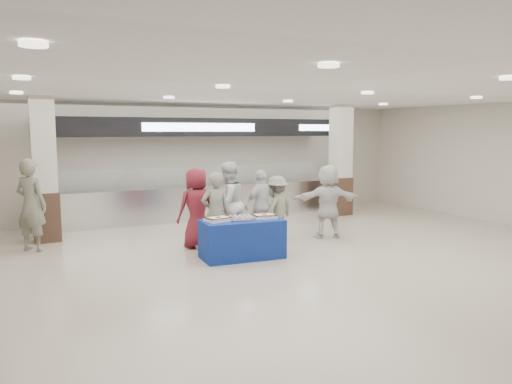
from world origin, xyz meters
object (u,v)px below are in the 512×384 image
cupcake_tray (241,218)px  civilian_white (328,201)px  display_table (242,239)px  soldier_a (215,213)px  soldier_b (277,208)px  soldier_bg (31,205)px  chef_tall (228,203)px  sheet_cake_right (264,216)px  chef_short (262,206)px  sheet_cake_left (218,219)px  civilian_maroon (197,208)px

cupcake_tray → civilian_white: size_ratio=0.30×
display_table → soldier_a: size_ratio=0.95×
soldier_a → soldier_b: size_ratio=1.13×
soldier_a → soldier_b: soldier_a is taller
cupcake_tray → soldier_bg: bearing=145.4°
display_table → chef_tall: bearing=83.6°
cupcake_tray → soldier_b: soldier_b is taller
soldier_a → soldier_b: 1.81m
chef_tall → civilian_white: size_ratio=1.06×
sheet_cake_right → soldier_a: size_ratio=0.30×
chef_short → civilian_white: bearing=152.1°
soldier_a → soldier_bg: (-3.29, 1.85, 0.13)m
cupcake_tray → soldier_a: (-0.28, 0.61, 0.03)m
cupcake_tray → soldier_b: size_ratio=0.35×
chef_tall → soldier_bg: soldier_bg is taller
sheet_cake_left → soldier_b: size_ratio=0.35×
sheet_cake_right → civilian_white: size_ratio=0.29×
display_table → soldier_bg: (-3.59, 2.49, 0.57)m
sheet_cake_right → cupcake_tray: sheet_cake_right is taller
civilian_maroon → civilian_white: size_ratio=1.00×
civilian_maroon → chef_tall: bearing=172.5°
chef_tall → sheet_cake_right: bearing=80.3°
sheet_cake_left → cupcake_tray: sheet_cake_left is taller
display_table → soldier_a: (-0.29, 0.64, 0.44)m
sheet_cake_right → chef_short: chef_short is taller
soldier_a → cupcake_tray: bearing=117.2°
chef_short → civilian_maroon: bearing=-16.1°
display_table → sheet_cake_right: bearing=2.0°
civilian_maroon → soldier_bg: (-3.12, 1.24, 0.10)m
sheet_cake_right → civilian_white: (2.08, 0.83, 0.05)m
sheet_cake_right → soldier_bg: size_ratio=0.26×
cupcake_tray → chef_short: bearing=47.9°
soldier_a → soldier_bg: bearing=-26.9°
cupcake_tray → civilian_maroon: 1.31m
display_table → soldier_b: bearing=44.2°
sheet_cake_left → soldier_bg: (-3.12, 2.42, 0.15)m
soldier_bg → chef_tall: bearing=-154.3°
sheet_cake_left → soldier_bg: size_ratio=0.27×
sheet_cake_right → soldier_a: 1.01m
sheet_cake_left → chef_tall: 1.37m
display_table → cupcake_tray: bearing=114.3°
display_table → soldier_a: 0.83m
sheet_cake_right → civilian_maroon: 1.59m
sheet_cake_left → chef_tall: (0.70, 1.17, 0.10)m
soldier_bg → civilian_white: bearing=-151.6°
cupcake_tray → chef_short: chef_short is taller
civilian_maroon → display_table: bearing=104.1°
sheet_cake_right → chef_tall: size_ratio=0.27×
display_table → soldier_a: bearing=119.2°
civilian_maroon → soldier_a: civilian_maroon is taller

